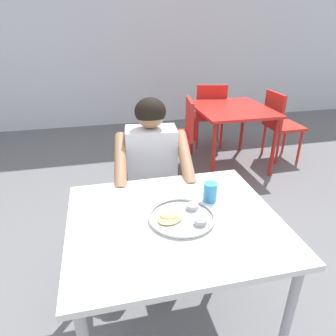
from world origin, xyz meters
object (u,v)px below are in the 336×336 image
at_px(table_background_red, 232,115).
at_px(table_foreground, 174,233).
at_px(chair_foreground, 151,184).
at_px(chair_red_far, 210,112).
at_px(diner_foreground, 153,171).
at_px(drinking_cup, 210,191).
at_px(chair_red_left, 179,131).
at_px(thali_tray, 182,217).
at_px(chair_red_right, 279,121).

bearing_deg(table_background_red, table_foreground, -120.68).
height_order(chair_foreground, chair_red_far, chair_red_far).
bearing_deg(table_background_red, diner_foreground, -130.90).
bearing_deg(chair_red_far, chair_foreground, -122.59).
height_order(drinking_cup, chair_red_left, drinking_cup).
height_order(table_foreground, chair_red_far, chair_red_far).
height_order(table_foreground, thali_tray, thali_tray).
bearing_deg(table_background_red, chair_red_right, 3.42).
distance_m(table_foreground, chair_foreground, 0.89).
bearing_deg(chair_foreground, chair_red_right, 32.94).
xyz_separation_m(diner_foreground, table_background_red, (1.18, 1.36, -0.07)).
bearing_deg(chair_red_far, thali_tray, -113.00).
xyz_separation_m(chair_foreground, chair_red_right, (1.82, 1.18, 0.02)).
height_order(thali_tray, chair_red_left, chair_red_left).
bearing_deg(chair_red_right, table_foreground, -132.13).
distance_m(table_background_red, chair_red_right, 0.68).
bearing_deg(chair_foreground, chair_red_far, 57.41).
xyz_separation_m(thali_tray, chair_red_right, (1.81, 2.05, -0.27)).
bearing_deg(chair_red_far, chair_red_left, -133.55).
height_order(chair_red_right, chair_red_far, chair_red_far).
bearing_deg(drinking_cup, table_background_red, 62.83).
xyz_separation_m(thali_tray, chair_foreground, (-0.01, 0.87, -0.30)).
distance_m(drinking_cup, chair_red_right, 2.54).
bearing_deg(table_foreground, diner_foreground, 88.97).
relative_size(drinking_cup, diner_foreground, 0.09).
bearing_deg(diner_foreground, table_background_red, 49.10).
relative_size(drinking_cup, chair_red_left, 0.12).
bearing_deg(chair_red_left, thali_tray, -104.47).
bearing_deg(table_foreground, thali_tray, -12.34).
xyz_separation_m(table_foreground, diner_foreground, (0.01, 0.65, 0.03)).
xyz_separation_m(thali_tray, diner_foreground, (-0.02, 0.65, -0.07)).
relative_size(diner_foreground, chair_red_far, 1.34).
bearing_deg(chair_red_right, diner_foreground, -142.71).
distance_m(table_background_red, chair_red_far, 0.63).
distance_m(table_foreground, diner_foreground, 0.65).
xyz_separation_m(chair_foreground, table_background_red, (1.16, 1.14, 0.16)).
height_order(thali_tray, table_background_red, thali_tray).
height_order(thali_tray, diner_foreground, diner_foreground).
bearing_deg(diner_foreground, drinking_cup, -68.33).
xyz_separation_m(table_foreground, table_background_red, (1.19, 2.01, -0.04)).
bearing_deg(chair_red_left, diner_foreground, -111.90).
relative_size(thali_tray, chair_red_left, 0.38).
bearing_deg(thali_tray, chair_red_right, 48.55).
distance_m(table_foreground, chair_red_far, 2.87).
height_order(table_foreground, table_background_red, table_foreground).
distance_m(table_foreground, drinking_cup, 0.29).
bearing_deg(diner_foreground, table_foreground, -91.03).
height_order(table_background_red, chair_red_right, chair_red_right).
distance_m(drinking_cup, chair_red_left, 1.93).
distance_m(diner_foreground, chair_red_right, 2.32).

